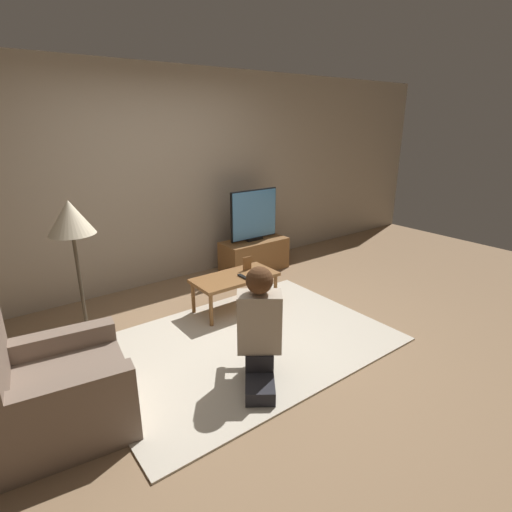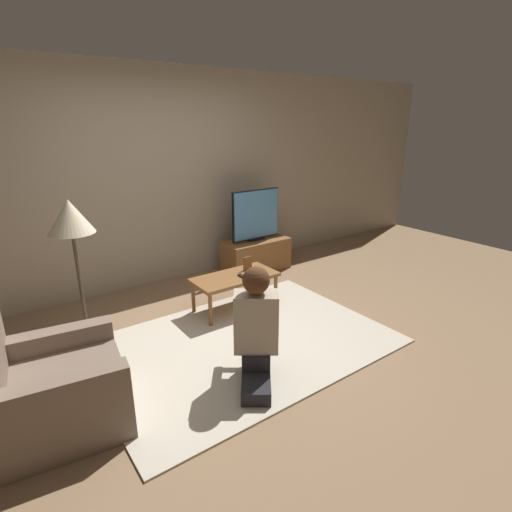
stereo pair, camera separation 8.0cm
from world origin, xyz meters
The scene contains 11 objects.
ground_plane centered at (0.00, 0.00, 0.00)m, with size 10.00×10.00×0.00m, color #896B4C.
wall_back centered at (0.00, 1.93, 1.30)m, with size 10.00×0.06×2.60m.
rug centered at (0.00, 0.00, 0.01)m, with size 2.65×1.84×0.02m.
tv_stand centered at (1.22, 1.50, 0.22)m, with size 0.92×0.42×0.44m.
tv centered at (1.22, 1.50, 0.78)m, with size 0.73×0.08×0.69m.
coffee_table centered at (0.33, 0.65, 0.35)m, with size 0.91×0.45×0.40m.
floor_lamp centered at (-1.19, 0.77, 1.15)m, with size 0.38×0.38×1.38m.
armchair centered at (-1.64, -0.12, 0.28)m, with size 0.95×0.90×0.87m.
person_kneeling centered at (-0.22, -0.50, 0.49)m, with size 0.66×0.78×0.95m.
picture_frame centered at (0.55, 0.73, 0.47)m, with size 0.11×0.01×0.15m.
remote centered at (0.37, 0.56, 0.40)m, with size 0.04×0.15×0.02m.
Camera 2 is at (-1.83, -2.71, 1.98)m, focal length 28.00 mm.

